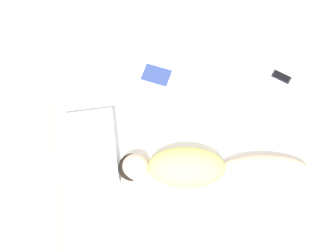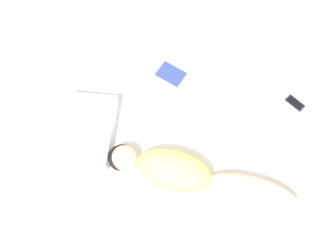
% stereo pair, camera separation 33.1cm
% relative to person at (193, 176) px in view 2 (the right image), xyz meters
% --- Properties ---
extents(ground_plane, '(12.00, 12.00, 0.00)m').
position_rel_person_xyz_m(ground_plane, '(0.21, -0.01, -0.64)').
color(ground_plane, '#B7A88E').
extents(bed, '(1.72, 2.06, 0.54)m').
position_rel_person_xyz_m(bed, '(0.21, -0.01, -0.38)').
color(bed, brown).
rests_on(bed, ground_plane).
extents(person, '(0.43, 1.32, 0.23)m').
position_rel_person_xyz_m(person, '(0.00, 0.00, 0.00)').
color(person, '#DBB28E').
rests_on(person, bed).
extents(open_magazine, '(0.54, 0.47, 0.01)m').
position_rel_person_xyz_m(open_magazine, '(0.72, 0.28, -0.10)').
color(open_magazine, white).
rests_on(open_magazine, bed).
extents(coffee_mug, '(0.13, 0.09, 0.08)m').
position_rel_person_xyz_m(coffee_mug, '(0.73, -0.38, -0.06)').
color(coffee_mug, white).
rests_on(coffee_mug, bed).
extents(cell_phone, '(0.14, 0.16, 0.01)m').
position_rel_person_xyz_m(cell_phone, '(0.67, -0.70, -0.10)').
color(cell_phone, black).
rests_on(cell_phone, bed).
extents(pillow, '(0.53, 0.36, 0.13)m').
position_rel_person_xyz_m(pillow, '(0.27, 0.77, -0.04)').
color(pillow, silver).
rests_on(pillow, bed).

